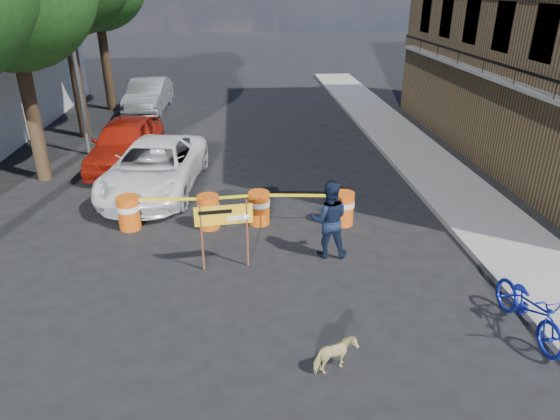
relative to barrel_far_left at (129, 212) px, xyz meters
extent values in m
plane|color=black|center=(3.30, -3.03, -0.47)|extent=(120.00, 120.00, 0.00)
cube|color=gray|center=(9.50, 2.97, -0.40)|extent=(2.40, 40.00, 0.15)
cylinder|color=#332316|center=(-3.50, 3.97, 1.91)|extent=(0.44, 0.44, 4.76)
cylinder|color=#332316|center=(-3.50, 8.97, 2.19)|extent=(0.44, 0.44, 5.32)
cylinder|color=#332316|center=(-3.50, 13.97, 1.99)|extent=(0.44, 0.44, 4.93)
cylinder|color=gray|center=(-2.70, 6.47, 3.53)|extent=(0.16, 0.16, 8.00)
cylinder|color=#D6440C|center=(0.00, 0.00, -0.02)|extent=(0.56, 0.56, 0.90)
cylinder|color=white|center=(0.00, 0.00, 0.13)|extent=(0.58, 0.58, 0.14)
cylinder|color=#D6440C|center=(2.07, -0.11, -0.02)|extent=(0.56, 0.56, 0.90)
cylinder|color=white|center=(2.07, -0.11, 0.13)|extent=(0.58, 0.58, 0.14)
cylinder|color=#D6440C|center=(3.40, 0.02, -0.02)|extent=(0.56, 0.56, 0.90)
cylinder|color=white|center=(3.40, 0.02, 0.13)|extent=(0.58, 0.58, 0.14)
cylinder|color=#D6440C|center=(5.62, -0.21, -0.02)|extent=(0.56, 0.56, 0.90)
cylinder|color=white|center=(5.62, -0.21, 0.13)|extent=(0.58, 0.58, 0.14)
cylinder|color=#592D19|center=(2.04, -2.27, 0.35)|extent=(0.05, 0.05, 1.64)
cylinder|color=#592D19|center=(3.04, -2.17, 0.35)|extent=(0.05, 0.05, 1.64)
cube|color=yellow|center=(2.54, -2.22, 0.85)|extent=(1.27, 0.16, 0.45)
cube|color=white|center=(2.80, -2.21, 0.77)|extent=(0.36, 0.05, 0.11)
cone|color=white|center=(3.04, -2.19, 0.77)|extent=(0.22, 0.26, 0.24)
cube|color=black|center=(2.36, -2.26, 0.94)|extent=(0.72, 0.08, 0.09)
imported|color=black|center=(4.94, -1.83, 0.46)|extent=(0.98, 0.81, 1.86)
imported|color=#1423A9|center=(8.09, -4.98, 0.54)|extent=(0.77, 1.11, 2.02)
imported|color=#D1C278|center=(4.38, -5.70, -0.16)|extent=(0.81, 0.61, 0.62)
imported|color=white|center=(0.33, 2.65, 0.28)|extent=(3.11, 5.69, 1.51)
imported|color=#9F1A0D|center=(-1.01, 5.15, 0.36)|extent=(2.31, 4.99, 1.65)
imported|color=#A2A4A9|center=(-1.50, 13.42, 0.32)|extent=(1.93, 4.89, 1.59)
camera|label=1|loc=(2.93, -12.07, 5.43)|focal=32.00mm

